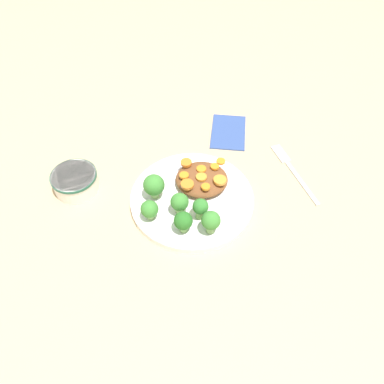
{
  "coord_description": "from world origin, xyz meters",
  "views": [
    {
      "loc": [
        -0.51,
        -0.01,
        0.64
      ],
      "look_at": [
        0.0,
        0.0,
        0.03
      ],
      "focal_mm": 35.0,
      "sensor_mm": 36.0,
      "label": 1
    }
  ],
  "objects_px": {
    "fork": "(291,167)",
    "napkin": "(228,132)",
    "dip_bowl": "(75,181)",
    "plate": "(192,198)"
  },
  "relations": [
    {
      "from": "dip_bowl",
      "to": "fork",
      "type": "relative_size",
      "value": 0.52
    },
    {
      "from": "fork",
      "to": "dip_bowl",
      "type": "bearing_deg",
      "value": 77.37
    },
    {
      "from": "plate",
      "to": "dip_bowl",
      "type": "height_order",
      "value": "dip_bowl"
    },
    {
      "from": "fork",
      "to": "napkin",
      "type": "bearing_deg",
      "value": 27.91
    },
    {
      "from": "dip_bowl",
      "to": "napkin",
      "type": "xyz_separation_m",
      "value": [
        0.19,
        -0.35,
        -0.02
      ]
    },
    {
      "from": "plate",
      "to": "dip_bowl",
      "type": "bearing_deg",
      "value": 82.45
    },
    {
      "from": "plate",
      "to": "napkin",
      "type": "relative_size",
      "value": 1.9
    },
    {
      "from": "fork",
      "to": "napkin",
      "type": "relative_size",
      "value": 1.37
    },
    {
      "from": "fork",
      "to": "napkin",
      "type": "height_order",
      "value": "same"
    },
    {
      "from": "plate",
      "to": "napkin",
      "type": "distance_m",
      "value": 0.24
    }
  ]
}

